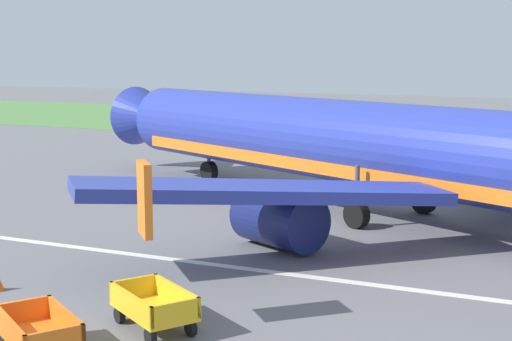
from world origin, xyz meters
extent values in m
cube|color=#518442|center=(0.00, 58.80, 0.03)|extent=(220.00, 28.00, 0.06)
cube|color=silver|center=(0.00, 9.18, 0.01)|extent=(120.00, 0.36, 0.01)
cylinder|color=#28389E|center=(3.79, 19.45, 3.15)|extent=(28.63, 16.36, 3.70)
cube|color=orange|center=(3.79, 19.45, 2.13)|extent=(25.85, 14.90, 0.56)
cone|color=#28389E|center=(-11.07, 26.62, 3.15)|extent=(4.46, 4.66, 3.63)
cube|color=#28389E|center=(3.88, 10.14, 2.48)|extent=(11.37, 10.66, 1.35)
cube|color=orange|center=(3.42, 3.14, 3.43)|extent=(0.89, 0.95, 1.90)
cylinder|color=navy|center=(3.45, 12.08, 1.13)|extent=(3.79, 3.28, 2.10)
cylinder|color=navy|center=(9.35, 24.31, 1.13)|extent=(3.79, 3.28, 2.10)
cylinder|color=#4C4C51|center=(-5.67, 24.01, 1.57)|extent=(0.20, 0.20, 2.04)
cylinder|color=black|center=(-5.67, 24.01, 0.55)|extent=(1.19, 0.88, 1.10)
cylinder|color=#4C4C51|center=(5.09, 16.38, 1.57)|extent=(0.20, 0.20, 2.04)
cylinder|color=black|center=(5.09, 16.38, 0.55)|extent=(1.19, 0.88, 1.10)
cylinder|color=#4C4C51|center=(7.00, 20.35, 1.57)|extent=(0.20, 0.20, 2.04)
cylinder|color=black|center=(7.00, 20.35, 0.55)|extent=(1.19, 0.88, 1.10)
cube|color=orange|center=(2.12, 0.48, 0.48)|extent=(2.86, 2.54, 0.08)
cube|color=orange|center=(1.76, -0.06, 0.80)|extent=(2.14, 1.46, 0.55)
cube|color=orange|center=(2.47, 1.02, 0.80)|extent=(2.14, 1.46, 0.55)
cube|color=orange|center=(1.11, 1.14, 0.80)|extent=(0.85, 1.22, 0.55)
cube|color=orange|center=(3.12, -0.18, 0.80)|extent=(0.85, 1.22, 0.55)
cylinder|color=#2D2D33|center=(0.61, 1.47, 0.44)|extent=(0.88, 0.62, 0.08)
cylinder|color=black|center=(1.03, 0.53, 0.22)|extent=(0.46, 0.38, 0.44)
cylinder|color=black|center=(1.64, 1.46, 0.22)|extent=(0.46, 0.38, 0.44)
cube|color=gold|center=(3.60, 3.18, 0.48)|extent=(2.86, 2.52, 0.08)
cube|color=gold|center=(3.25, 2.63, 0.80)|extent=(2.17, 1.42, 0.55)
cube|color=gold|center=(3.95, 3.73, 0.80)|extent=(2.17, 1.42, 0.55)
cube|color=gold|center=(2.59, 3.82, 0.80)|extent=(0.83, 1.24, 0.55)
cube|color=gold|center=(4.61, 2.54, 0.80)|extent=(0.83, 1.24, 0.55)
cylinder|color=#2D2D33|center=(2.08, 4.15, 0.44)|extent=(0.89, 0.60, 0.08)
cylinder|color=black|center=(2.51, 3.21, 0.22)|extent=(0.46, 0.37, 0.44)
cylinder|color=black|center=(3.11, 4.16, 0.22)|extent=(0.46, 0.37, 0.44)
cylinder|color=black|center=(4.09, 2.21, 0.22)|extent=(0.46, 0.37, 0.44)
cylinder|color=black|center=(4.69, 3.15, 0.22)|extent=(0.46, 0.37, 0.44)
camera|label=1|loc=(13.74, -13.03, 7.15)|focal=53.54mm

